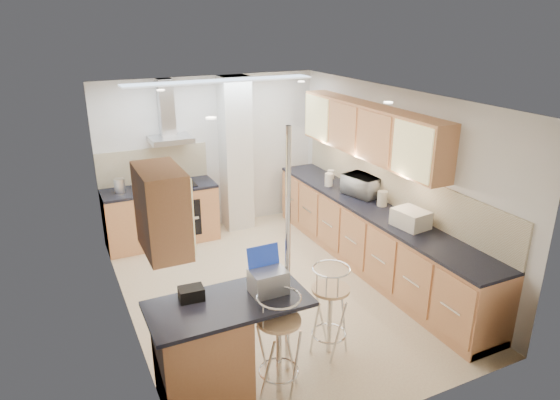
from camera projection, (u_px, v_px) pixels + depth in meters
name	position (u px, v px, depth m)	size (l,w,h in m)	color
ground	(274.00, 290.00, 6.52)	(4.80, 4.80, 0.00)	tan
room_shell	(284.00, 166.00, 6.43)	(3.64, 4.84, 2.51)	silver
right_counter	(371.00, 237.00, 6.96)	(0.63, 4.40, 0.92)	#C7814F
back_counter	(161.00, 215.00, 7.74)	(1.70, 0.63, 0.92)	#C7814F
peninsula	(230.00, 345.00, 4.67)	(1.47, 0.72, 0.94)	#C7814F
microwave	(362.00, 186.00, 7.19)	(0.53, 0.36, 0.29)	silver
laptop	(268.00, 281.00, 4.63)	(0.33, 0.25, 0.23)	#919498
bag	(191.00, 294.00, 4.53)	(0.22, 0.16, 0.12)	black
bar_stool_near	(279.00, 345.00, 4.59)	(0.43, 0.43, 1.05)	#DEB177
bar_stool_end	(330.00, 311.00, 5.15)	(0.41, 0.41, 1.01)	#DEB177
jar_a	(329.00, 180.00, 7.60)	(0.12, 0.12, 0.20)	beige
jar_b	(331.00, 174.00, 7.94)	(0.11, 0.11, 0.14)	beige
jar_c	(382.00, 199.00, 6.80)	(0.14, 0.14, 0.21)	#B3A98F
jar_d	(411.00, 220.00, 6.21)	(0.10, 0.10, 0.12)	silver
bread_bin	(411.00, 218.00, 6.12)	(0.33, 0.41, 0.22)	beige
kettle	(120.00, 186.00, 7.29)	(0.16, 0.16, 0.22)	silver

